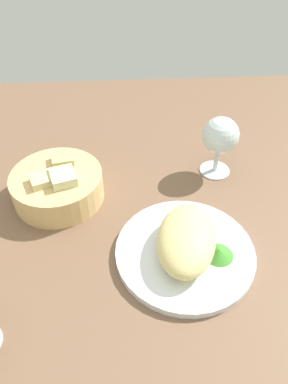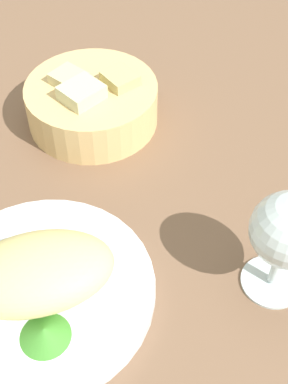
% 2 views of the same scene
% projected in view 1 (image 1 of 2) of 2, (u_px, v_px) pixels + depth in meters
% --- Properties ---
extents(ground_plane, '(1.40, 1.40, 0.02)m').
position_uv_depth(ground_plane, '(124.00, 272.00, 0.60)').
color(ground_plane, brown).
extents(plate, '(0.24, 0.24, 0.01)m').
position_uv_depth(plate, '(185.00, 252.00, 0.61)').
color(plate, white).
rests_on(plate, ground_plane).
extents(omelette, '(0.17, 0.13, 0.05)m').
position_uv_depth(omelette, '(186.00, 239.00, 0.58)').
color(omelette, '#E1CF81').
rests_on(omelette, plate).
extents(lettuce_garnish, '(0.05, 0.05, 0.01)m').
position_uv_depth(lettuce_garnish, '(219.00, 252.00, 0.59)').
color(lettuce_garnish, '#3E892C').
rests_on(lettuce_garnish, plate).
extents(bread_basket, '(0.18, 0.18, 0.08)m').
position_uv_depth(bread_basket, '(58.00, 185.00, 0.70)').
color(bread_basket, '#DAB574').
rests_on(bread_basket, ground_plane).
extents(wine_glass_near, '(0.08, 0.08, 0.13)m').
position_uv_depth(wine_glass_near, '(220.00, 138.00, 0.72)').
color(wine_glass_near, silver).
rests_on(wine_glass_near, ground_plane).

